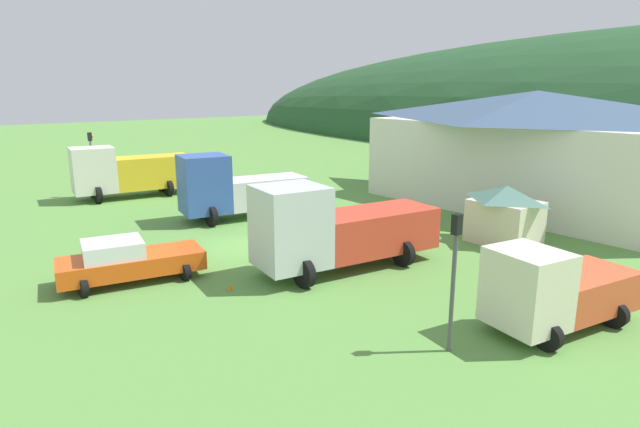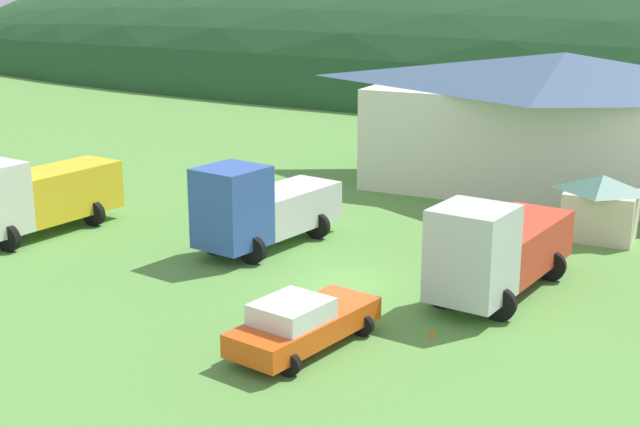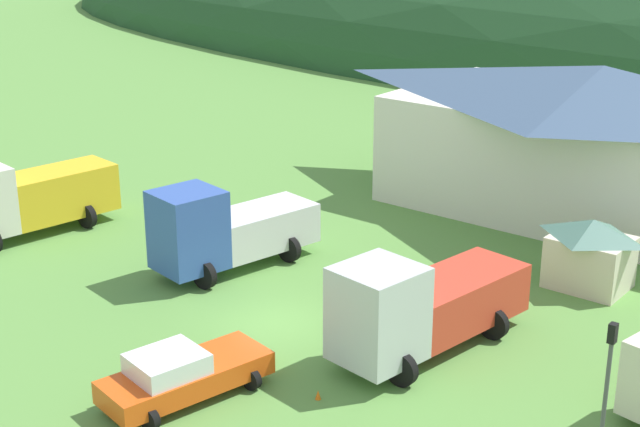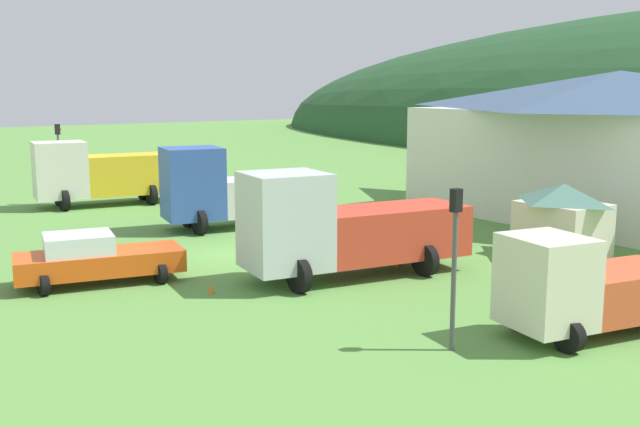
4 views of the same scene
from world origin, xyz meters
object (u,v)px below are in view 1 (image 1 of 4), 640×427
object	(u,v)px
service_pickup_orange	(128,260)
traffic_cone_near_pickup	(377,256)
traffic_light_east	(454,269)
heavy_rig_striped	(127,171)
tow_truck_silver	(335,228)
traffic_light_west	(92,158)
box_truck_blue	(233,188)
depot_building	(533,148)
light_truck_cream	(553,289)
play_shed_cream	(505,214)
traffic_cone_mid_row	(230,290)

from	to	relation	value
service_pickup_orange	traffic_cone_near_pickup	bearing A→B (deg)	169.69
traffic_light_east	traffic_cone_near_pickup	bearing A→B (deg)	148.40
heavy_rig_striped	traffic_light_east	distance (m)	26.70
tow_truck_silver	traffic_light_west	xyz separation A→B (m)	(-21.16, -3.08, 0.90)
tow_truck_silver	traffic_cone_near_pickup	distance (m)	3.11
heavy_rig_striped	box_truck_blue	size ratio (longest dim) A/B	1.06
box_truck_blue	heavy_rig_striped	bearing A→B (deg)	-64.58
traffic_light_west	traffic_light_east	size ratio (longest dim) A/B	1.10
heavy_rig_striped	traffic_cone_near_pickup	xyz separation A→B (m)	(19.50, 3.96, -1.78)
tow_truck_silver	traffic_light_east	distance (m)	7.33
service_pickup_orange	traffic_light_west	world-z (taller)	traffic_light_west
traffic_light_east	traffic_cone_near_pickup	distance (m)	8.78
depot_building	light_truck_cream	xyz separation A→B (m)	(9.45, -15.35, -2.33)
tow_truck_silver	service_pickup_orange	distance (m)	7.98
depot_building	box_truck_blue	distance (m)	18.16
play_shed_cream	traffic_cone_mid_row	bearing A→B (deg)	-102.47
box_truck_blue	light_truck_cream	size ratio (longest dim) A/B	1.37
traffic_cone_near_pickup	traffic_cone_mid_row	world-z (taller)	traffic_cone_mid_row
light_truck_cream	service_pickup_orange	size ratio (longest dim) A/B	0.97
depot_building	light_truck_cream	distance (m)	18.18
play_shed_cream	service_pickup_orange	world-z (taller)	play_shed_cream
traffic_light_west	traffic_cone_mid_row	xyz separation A→B (m)	(20.41, -1.28, -2.64)
box_truck_blue	tow_truck_silver	bearing A→B (deg)	94.03
play_shed_cream	service_pickup_orange	bearing A→B (deg)	-111.36
box_truck_blue	traffic_cone_near_pickup	bearing A→B (deg)	108.85
play_shed_cream	heavy_rig_striped	size ratio (longest dim) A/B	0.40
play_shed_cream	traffic_cone_mid_row	xyz separation A→B (m)	(-2.89, -13.07, -1.42)
depot_building	heavy_rig_striped	world-z (taller)	depot_building
depot_building	traffic_light_west	xyz separation A→B (m)	(-19.84, -20.09, -0.97)
heavy_rig_striped	box_truck_blue	world-z (taller)	box_truck_blue
play_shed_cream	box_truck_blue	size ratio (longest dim) A/B	0.42
service_pickup_orange	traffic_light_east	distance (m)	12.22
heavy_rig_striped	traffic_cone_near_pickup	distance (m)	19.98
depot_building	light_truck_cream	bearing A→B (deg)	-58.39
tow_truck_silver	play_shed_cream	bearing A→B (deg)	174.48
depot_building	traffic_light_east	xyz separation A→B (m)	(8.38, -18.85, -1.19)
depot_building	box_truck_blue	world-z (taller)	depot_building
traffic_light_west	traffic_cone_mid_row	world-z (taller)	traffic_light_west
heavy_rig_striped	traffic_light_east	xyz separation A→B (m)	(26.69, -0.46, 0.65)
box_truck_blue	traffic_light_west	xyz separation A→B (m)	(-11.17, -4.24, 0.87)
depot_building	traffic_cone_near_pickup	world-z (taller)	depot_building
heavy_rig_striped	traffic_cone_mid_row	distance (m)	19.20
tow_truck_silver	traffic_cone_near_pickup	world-z (taller)	tow_truck_silver
play_shed_cream	traffic_light_west	xyz separation A→B (m)	(-23.30, -11.79, 1.22)
heavy_rig_striped	box_truck_blue	xyz separation A→B (m)	(9.64, 2.54, -0.01)
light_truck_cream	service_pickup_orange	bearing A→B (deg)	-44.45
light_truck_cream	traffic_light_west	xyz separation A→B (m)	(-29.28, -4.73, 1.36)
traffic_cone_near_pickup	traffic_cone_mid_row	size ratio (longest dim) A/B	0.98
traffic_cone_mid_row	service_pickup_orange	bearing A→B (deg)	-141.87
play_shed_cream	traffic_light_west	size ratio (longest dim) A/B	0.72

